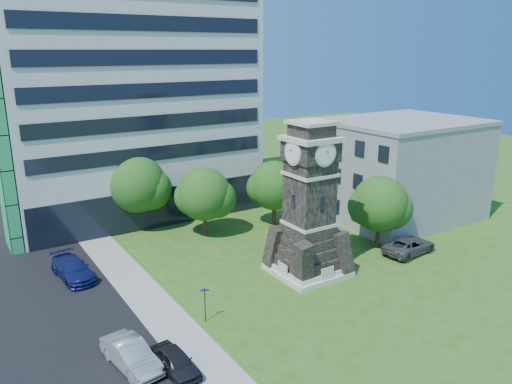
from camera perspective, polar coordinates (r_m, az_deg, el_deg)
ground at (r=37.89m, az=4.14°, el=-11.24°), size 160.00×160.00×0.00m
sidewalk at (r=37.84m, az=-12.48°, el=-11.59°), size 3.00×70.00×0.06m
street at (r=36.34m, az=-25.51°, el=-14.15°), size 14.00×80.00×0.02m
clock_tower at (r=39.03m, az=6.08°, el=-2.06°), size 5.40×5.40×12.22m
office_tall at (r=55.52m, az=-14.87°, el=12.28°), size 26.20×15.11×28.60m
office_low at (r=54.67m, az=16.16°, el=2.55°), size 15.20×12.20×10.40m
car_street_south at (r=29.52m, az=-9.17°, el=-18.59°), size 1.86×3.96×1.31m
car_street_mid at (r=30.33m, az=-14.09°, el=-17.59°), size 2.36×4.89×1.54m
car_street_north at (r=41.99m, az=-20.18°, el=-8.24°), size 2.77×5.58×1.56m
car_east_lot at (r=45.99m, az=17.12°, el=-5.89°), size 5.51×2.97×1.47m
park_bench at (r=39.53m, az=7.54°, el=-9.26°), size 1.97×0.53×1.02m
street_sign at (r=33.49m, az=-5.86°, el=-12.26°), size 0.58×0.06×2.41m
tree_nw at (r=50.01m, az=-13.37°, el=0.70°), size 6.20×5.63×7.50m
tree_nc at (r=47.40m, az=-5.86°, el=-0.43°), size 5.57×5.07×6.69m
tree_ne at (r=50.26m, az=2.15°, el=0.57°), size 5.51×5.01×6.63m
tree_east at (r=45.70m, az=14.00°, el=-1.50°), size 5.51×5.01×6.62m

